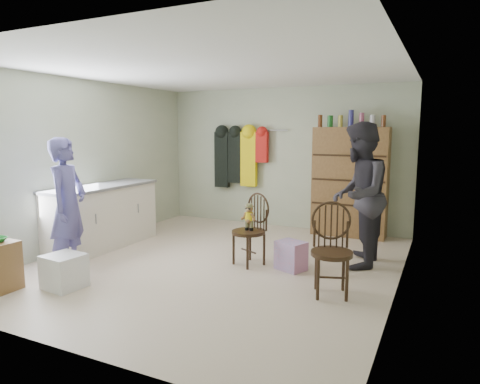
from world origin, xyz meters
The scene contains 11 objects.
ground_plane centered at (0.00, 0.00, 0.00)m, with size 5.00×5.00×0.00m, color beige.
room_walls centered at (0.00, 0.53, 1.58)m, with size 5.00×5.00×5.00m.
counter centered at (-1.95, 0.00, 0.47)m, with size 0.64×1.86×0.94m.
plastic_tub centered at (-1.12, -1.50, 0.19)m, with size 0.40×0.38×0.38m, color white.
chair_front centered at (0.42, 0.19, 0.54)m, with size 0.55×0.55×0.94m.
chair_far centered at (1.61, -0.37, 0.53)m, with size 0.56×0.56×0.99m.
striped_bag centered at (0.97, 0.20, 0.18)m, with size 0.35×0.27×0.37m, color pink.
person_left centered at (-1.47, -1.07, 0.83)m, with size 0.61×0.40×1.67m, color #5A569E.
person_right centered at (1.68, 0.73, 0.93)m, with size 0.90×0.70×1.86m, color #2D2B33.
dresser centered at (1.25, 2.30, 0.91)m, with size 1.20×0.39×2.07m.
coat_rack centered at (-0.83, 2.38, 1.25)m, with size 1.42×0.12×1.09m.
Camera 1 is at (2.65, -4.78, 1.76)m, focal length 32.00 mm.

